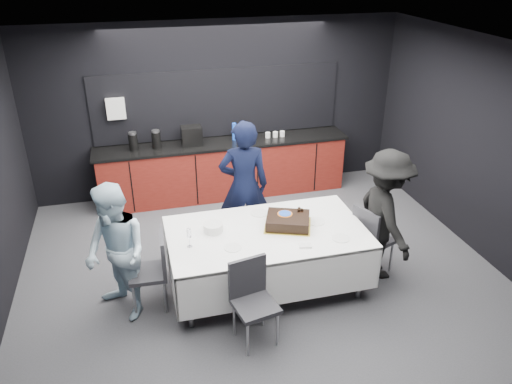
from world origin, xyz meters
TOP-DOWN VIEW (x-y plane):
  - ground at (0.00, 0.00)m, footprint 6.00×6.00m
  - room_shell at (0.00, 0.00)m, footprint 6.04×5.04m
  - kitchenette at (-0.02, 2.22)m, footprint 4.10×0.64m
  - party_table at (0.00, -0.40)m, footprint 2.32×1.32m
  - cake_assembly at (0.27, -0.35)m, footprint 0.66×0.61m
  - plate_stack at (-0.61, -0.25)m, footprint 0.23×0.23m
  - loose_plate_near at (-0.46, -0.65)m, footprint 0.20×0.20m
  - loose_plate_right_a at (0.64, -0.34)m, footprint 0.22×0.22m
  - loose_plate_right_b at (0.78, -0.77)m, footprint 0.21×0.21m
  - loose_plate_far at (0.02, 0.04)m, footprint 0.22×0.22m
  - fork_pile at (0.32, -0.83)m, footprint 0.16×0.11m
  - champagne_flute at (-0.92, -0.50)m, footprint 0.06×0.06m
  - chair_left at (-1.33, -0.43)m, footprint 0.44×0.44m
  - chair_right at (1.33, -0.44)m, footprint 0.54×0.54m
  - chair_near at (-0.39, -1.21)m, footprint 0.49×0.49m
  - person_center at (-0.04, 0.58)m, footprint 0.71×0.51m
  - person_left at (-1.71, -0.47)m, footprint 0.92×0.98m
  - person_right at (1.47, -0.51)m, footprint 0.64×1.09m

SIDE VIEW (x-z plane):
  - ground at x=0.00m, z-range 0.00..0.00m
  - chair_left at x=-1.33m, z-range 0.07..1.00m
  - chair_right at x=1.33m, z-range 0.07..1.00m
  - chair_near at x=-0.39m, z-range 0.07..1.00m
  - kitchenette at x=-0.02m, z-range -0.48..1.57m
  - party_table at x=0.00m, z-range 0.25..1.03m
  - loose_plate_near at x=-0.46m, z-range 0.78..0.79m
  - loose_plate_right_a at x=0.64m, z-range 0.78..0.79m
  - loose_plate_right_b at x=0.78m, z-range 0.78..0.79m
  - loose_plate_far at x=0.02m, z-range 0.78..0.79m
  - fork_pile at x=0.32m, z-range 0.78..0.80m
  - person_left at x=-1.71m, z-range 0.00..1.60m
  - plate_stack at x=-0.61m, z-range 0.78..0.88m
  - person_right at x=1.47m, z-range 0.00..1.68m
  - cake_assembly at x=0.27m, z-range 0.76..0.93m
  - person_center at x=-0.04m, z-range 0.00..1.82m
  - champagne_flute at x=-0.92m, z-range 0.83..1.05m
  - room_shell at x=0.00m, z-range 0.45..3.27m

